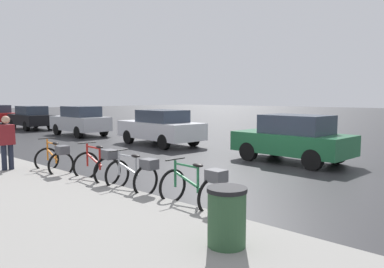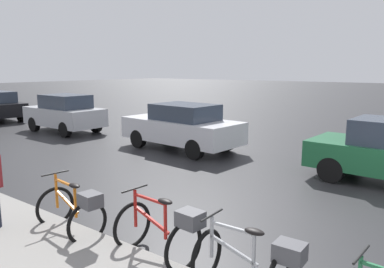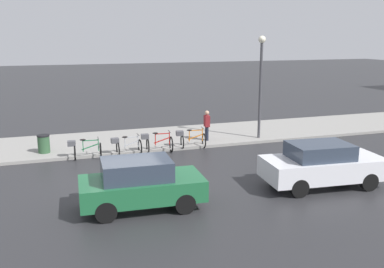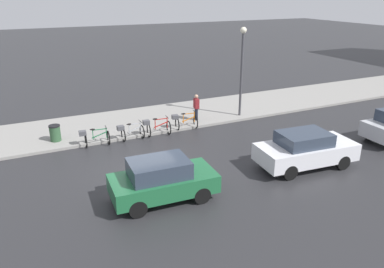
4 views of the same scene
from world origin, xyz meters
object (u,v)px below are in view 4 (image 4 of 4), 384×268
bicycle_nearest (94,137)px  bicycle_third (156,127)px  streetlamp (242,62)px  car_white (305,149)px  car_green (162,180)px  bicycle_farthest (184,121)px  bicycle_second (130,131)px  trash_bin (55,134)px  pedestrian (196,107)px

bicycle_nearest → bicycle_third: bicycle_third is taller
streetlamp → car_white: bearing=-8.8°
bicycle_nearest → car_green: (6.14, 1.23, 0.33)m
bicycle_nearest → bicycle_farthest: bicycle_farthest is taller
bicycle_second → bicycle_third: 1.42m
bicycle_farthest → car_white: car_white is taller
car_white → car_green: bearing=-90.6°
bicycle_nearest → bicycle_third: (-0.03, 3.26, 0.02)m
bicycle_nearest → bicycle_second: 1.84m
bicycle_farthest → car_white: (6.50, 2.84, 0.32)m
bicycle_farthest → car_green: 7.45m
bicycle_farthest → car_white: size_ratio=0.32×
bicycle_third → car_green: (6.17, -2.03, 0.31)m
bicycle_nearest → car_white: car_white is taller
car_white → streetlamp: bearing=171.2°
bicycle_farthest → streetlamp: size_ratio=0.27×
bicycle_second → trash_bin: size_ratio=1.40×
bicycle_nearest → trash_bin: size_ratio=1.51×
car_green → streetlamp: streetlamp is taller
bicycle_third → car_green: size_ratio=0.37×
car_green → streetlamp: 10.64m
bicycle_second → car_green: car_green is taller
streetlamp → trash_bin: 10.96m
bicycle_nearest → bicycle_farthest: 4.99m
bicycle_third → pedestrian: pedestrian is taller
streetlamp → trash_bin: (-0.45, -10.57, -2.89)m
bicycle_second → bicycle_third: size_ratio=0.92×
car_white → pedestrian: 7.51m
bicycle_farthest → car_white: 7.10m
pedestrian → car_white: bearing=12.9°
car_green → pedestrian: size_ratio=2.35×
bicycle_second → pedestrian: bearing=104.2°
bicycle_third → trash_bin: bearing=-103.7°
pedestrian → trash_bin: bearing=-90.8°
bicycle_farthest → pedestrian: size_ratio=0.87×
bicycle_nearest → bicycle_second: (-0.03, 1.84, -0.01)m
pedestrian → streetlamp: (0.34, 2.76, 2.43)m
car_green → bicycle_nearest: bearing=-168.7°
car_white → streetlamp: (-6.98, 1.08, 2.56)m
car_green → trash_bin: size_ratio=4.08×
bicycle_second → streetlamp: (-0.76, 7.06, 2.89)m
bicycle_second → trash_bin: bearing=-108.9°
pedestrian → car_green: bearing=-34.1°
bicycle_nearest → pedestrian: 6.26m
bicycle_farthest → pedestrian: pedestrian is taller
bicycle_nearest → car_green: bearing=11.3°
bicycle_farthest → bicycle_third: bearing=-81.4°
bicycle_second → car_white: size_ratio=0.30×
car_white → trash_bin: 12.06m
bicycle_third → pedestrian: 3.11m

